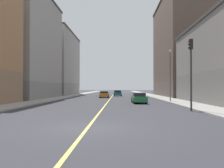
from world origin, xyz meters
name	(u,v)px	position (x,y,z in m)	size (l,w,h in m)	color
ground_plane	(88,128)	(0.00, 0.00, 0.00)	(400.00, 400.00, 0.00)	#33333A
sidewalk_left	(152,96)	(9.87, 49.00, 0.07)	(3.27, 168.00, 0.15)	#9E9B93
sidewalk_right	(73,95)	(-9.87, 49.00, 0.07)	(3.27, 168.00, 0.15)	#9E9B93
lane_center_stripe	(112,96)	(0.00, 49.00, 0.01)	(0.16, 154.00, 0.01)	#E5D14C
building_left_mid	(186,48)	(17.43, 45.26, 11.37)	(12.15, 25.62, 22.73)	brown
building_right_midblock	(18,47)	(-17.43, 33.23, 9.75)	(12.15, 20.45, 19.49)	gray
building_right_distant	(53,64)	(-17.43, 57.39, 8.89)	(12.15, 23.69, 17.77)	gray
traffic_light_left_near	(191,65)	(7.82, 8.97, 4.03)	(0.40, 0.32, 6.25)	#2D2D2D
street_lamp_left_near	(170,70)	(8.84, 22.33, 4.54)	(0.36, 0.36, 7.25)	#4C4C51
car_green	(139,98)	(4.23, 19.89, 0.68)	(1.87, 4.45, 1.37)	#1E6B38
car_orange	(104,94)	(-1.41, 37.97, 0.66)	(1.90, 4.50, 1.31)	orange
car_teal	(118,93)	(1.28, 47.71, 0.69)	(2.02, 4.25, 1.39)	#196670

